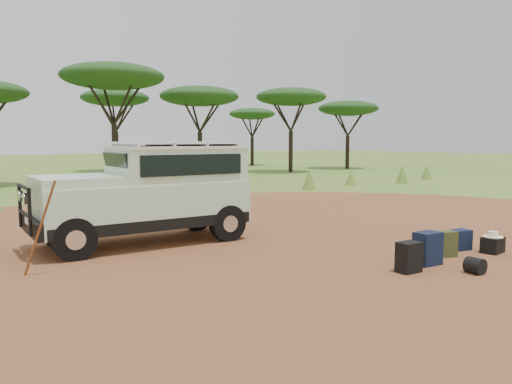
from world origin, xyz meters
TOP-DOWN VIEW (x-y plane):
  - ground at (0.00, 0.00)m, footprint 140.00×140.00m
  - dirt_clearing at (0.00, 0.00)m, footprint 23.00×23.00m
  - grass_fringe at (0.12, 8.67)m, footprint 36.60×1.60m
  - acacia_treeline at (0.75, 19.81)m, footprint 46.70×13.20m
  - safari_vehicle at (-1.07, 2.35)m, footprint 4.42×1.95m
  - walking_staff at (-3.54, 0.96)m, footprint 0.48×0.42m
  - backpack_black at (1.29, -2.32)m, footprint 0.39×0.30m
  - backpack_navy at (1.97, -2.20)m, footprint 0.46×0.35m
  - backpack_olive at (2.76, -2.04)m, footprint 0.41×0.35m
  - duffel_navy at (3.49, -1.89)m, footprint 0.41×0.34m
  - hard_case at (3.75, -2.39)m, footprint 0.47×0.36m
  - stuff_sack at (2.08, -3.00)m, footprint 0.28×0.28m
  - safari_hat at (3.75, -2.39)m, footprint 0.36×0.36m

SIDE VIEW (x-z plane):
  - ground at x=0.00m, z-range 0.00..0.00m
  - dirt_clearing at x=0.00m, z-range 0.00..0.01m
  - stuff_sack at x=2.08m, z-range 0.00..0.27m
  - hard_case at x=3.75m, z-range 0.00..0.31m
  - duffel_navy at x=3.49m, z-range 0.00..0.40m
  - backpack_olive at x=2.76m, z-range 0.00..0.47m
  - backpack_black at x=1.29m, z-range 0.00..0.50m
  - backpack_navy at x=1.97m, z-range 0.00..0.57m
  - safari_hat at x=3.75m, z-range 0.29..0.40m
  - grass_fringe at x=0.12m, z-range -0.05..0.85m
  - walking_staff at x=-3.54m, z-range 0.00..1.52m
  - safari_vehicle at x=-1.07m, z-range -0.04..2.06m
  - acacia_treeline at x=0.75m, z-range 1.74..8.00m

